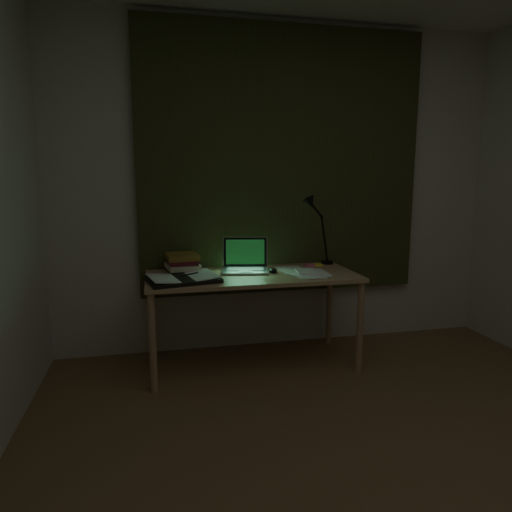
{
  "coord_description": "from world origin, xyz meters",
  "views": [
    {
      "loc": [
        -0.98,
        -1.47,
        1.34
      ],
      "look_at": [
        -0.32,
        1.48,
        0.82
      ],
      "focal_mm": 32.0,
      "sensor_mm": 36.0,
      "label": 1
    }
  ],
  "objects": [
    {
      "name": "open_textbook",
      "position": [
        -0.81,
        1.48,
        0.69
      ],
      "size": [
        0.5,
        0.41,
        0.04
      ],
      "primitive_type": null,
      "rotation": [
        0.0,
        0.0,
        0.21
      ],
      "color": "silver",
      "rests_on": "desk"
    },
    {
      "name": "curtain",
      "position": [
        0.0,
        1.96,
        1.45
      ],
      "size": [
        2.2,
        0.06,
        2.0
      ],
      "primitive_type": "cube",
      "color": "#2D341A",
      "rests_on": "wall_back"
    },
    {
      "name": "mouse",
      "position": [
        -0.17,
        1.61,
        0.69
      ],
      "size": [
        0.06,
        0.09,
        0.03
      ],
      "primitive_type": "ellipsoid",
      "rotation": [
        0.0,
        0.0,
        0.03
      ],
      "color": "black",
      "rests_on": "desk"
    },
    {
      "name": "loose_papers",
      "position": [
        0.02,
        1.57,
        0.68
      ],
      "size": [
        0.36,
        0.38,
        0.02
      ],
      "primitive_type": null,
      "rotation": [
        0.0,
        0.0,
        0.21
      ],
      "color": "white",
      "rests_on": "desk"
    },
    {
      "name": "sticky_pink",
      "position": [
        0.17,
        1.8,
        0.68
      ],
      "size": [
        0.07,
        0.07,
        0.01
      ],
      "primitive_type": "cube",
      "rotation": [
        0.0,
        0.0,
        0.02
      ],
      "color": "#FF6390",
      "rests_on": "desk"
    },
    {
      "name": "desk",
      "position": [
        -0.32,
        1.6,
        0.34
      ],
      "size": [
        1.47,
        0.64,
        0.67
      ],
      "primitive_type": null,
      "color": "tan",
      "rests_on": "floor"
    },
    {
      "name": "book_stack",
      "position": [
        -0.79,
        1.77,
        0.74
      ],
      "size": [
        0.25,
        0.29,
        0.14
      ],
      "primitive_type": null,
      "rotation": [
        0.0,
        0.0,
        0.16
      ],
      "color": "silver",
      "rests_on": "desk"
    },
    {
      "name": "wall_back",
      "position": [
        0.0,
        2.0,
        1.25
      ],
      "size": [
        3.5,
        0.0,
        2.5
      ],
      "primitive_type": "cube",
      "color": "beige",
      "rests_on": "ground"
    },
    {
      "name": "laptop",
      "position": [
        -0.35,
        1.68,
        0.79
      ],
      "size": [
        0.4,
        0.43,
        0.24
      ],
      "primitive_type": null,
      "rotation": [
        0.0,
        0.0,
        -0.19
      ],
      "color": "#ABAAAF",
      "rests_on": "desk"
    },
    {
      "name": "sticky_yellow",
      "position": [
        0.24,
        1.8,
        0.68
      ],
      "size": [
        0.07,
        0.07,
        0.01
      ],
      "primitive_type": "cube",
      "rotation": [
        0.0,
        0.0,
        0.07
      ],
      "color": "#F6F433",
      "rests_on": "desk"
    },
    {
      "name": "desk_lamp",
      "position": [
        0.34,
        1.86,
        0.93
      ],
      "size": [
        0.39,
        0.33,
        0.51
      ],
      "primitive_type": null,
      "rotation": [
        0.0,
        0.0,
        0.22
      ],
      "color": "black",
      "rests_on": "desk"
    }
  ]
}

